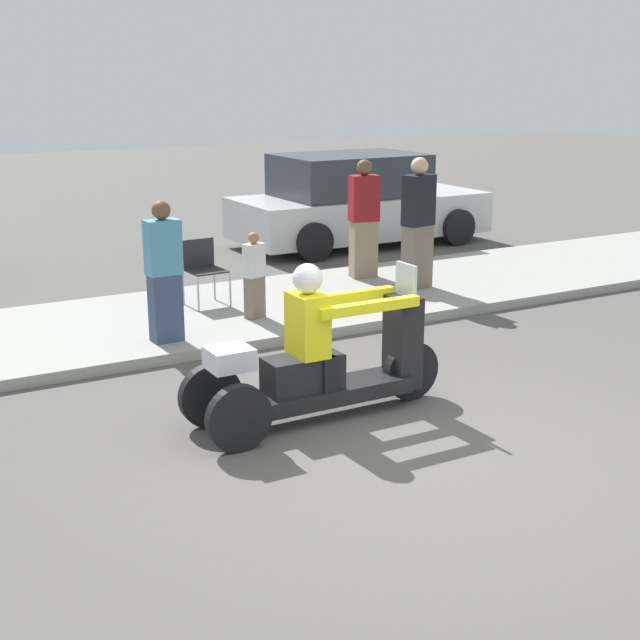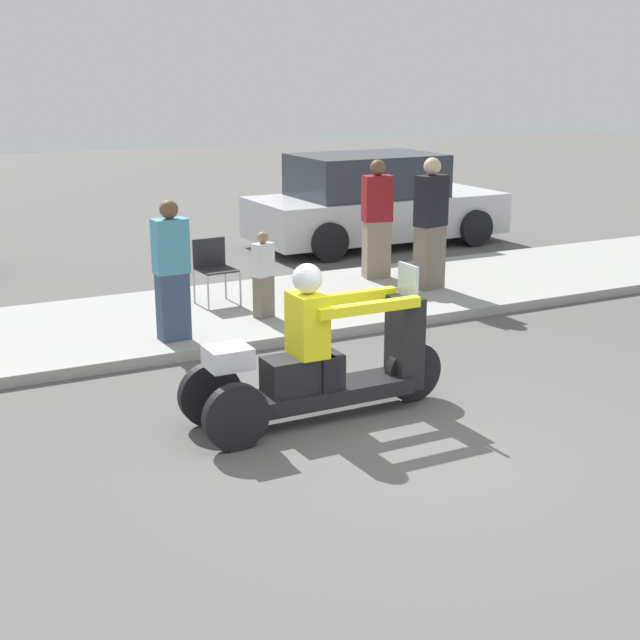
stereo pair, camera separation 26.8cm
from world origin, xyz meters
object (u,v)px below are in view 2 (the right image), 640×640
spectator_with_child (172,273)px  folding_chair_set_back (213,264)px  motorcycle_trike (320,364)px  spectator_by_tree (263,276)px  parked_car_lot_right (373,203)px  spectator_mid_group (377,222)px  spectator_end_of_line (430,226)px

spectator_with_child → folding_chair_set_back: size_ratio=1.88×
motorcycle_trike → spectator_by_tree: bearing=75.6°
parked_car_lot_right → spectator_by_tree: bearing=-134.3°
motorcycle_trike → spectator_mid_group: size_ratio=1.46×
spectator_end_of_line → spectator_mid_group: (-0.30, 0.90, -0.04)m
spectator_end_of_line → parked_car_lot_right: 3.86m
spectator_with_child → parked_car_lot_right: 6.73m
motorcycle_trike → parked_car_lot_right: size_ratio=0.55×
motorcycle_trike → parked_car_lot_right: 8.31m
spectator_mid_group → spectator_by_tree: (-2.30, -1.23, -0.31)m
motorcycle_trike → folding_chair_set_back: 3.87m
spectator_with_child → folding_chair_set_back: (0.97, 1.30, -0.24)m
spectator_end_of_line → spectator_mid_group: 0.95m
spectator_end_of_line → spectator_by_tree: 2.65m
spectator_mid_group → parked_car_lot_right: spectator_mid_group is taller
spectator_mid_group → spectator_by_tree: bearing=-152.0°
spectator_end_of_line → folding_chair_set_back: bearing=168.6°
spectator_with_child → parked_car_lot_right: spectator_with_child is taller
spectator_by_tree → parked_car_lot_right: bearing=45.7°
spectator_end_of_line → parked_car_lot_right: size_ratio=0.39×
spectator_end_of_line → spectator_by_tree: bearing=-172.8°
motorcycle_trike → spectator_by_tree: size_ratio=2.36×
spectator_mid_group → folding_chair_set_back: size_ratio=2.05×
spectator_end_of_line → parked_car_lot_right: (1.28, 3.64, -0.22)m
spectator_mid_group → spectator_end_of_line: bearing=-71.6°
spectator_end_of_line → spectator_with_child: (-3.86, -0.72, -0.11)m
spectator_mid_group → parked_car_lot_right: 3.16m
spectator_by_tree → spectator_end_of_line: bearing=7.2°
motorcycle_trike → spectator_mid_group: spectator_mid_group is taller
parked_car_lot_right → spectator_end_of_line: bearing=-109.3°
parked_car_lot_right → motorcycle_trike: bearing=-123.9°
spectator_mid_group → folding_chair_set_back: bearing=-173.1°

